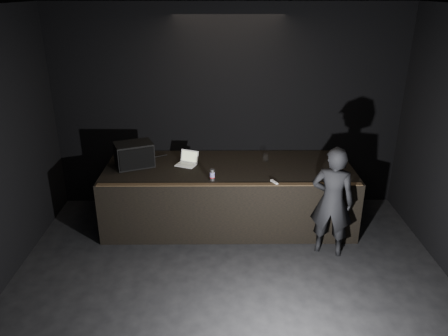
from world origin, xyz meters
The scene contains 10 objects.
room_walls centered at (0.00, 0.00, 2.02)m, with size 6.10×7.10×3.52m.
stage_riser centered at (0.00, 2.73, 0.50)m, with size 4.00×1.50×1.00m, color black.
riser_lip centered at (0.00, 2.02, 1.01)m, with size 3.92×0.10×0.01m, color brown.
stage_monitor centered at (-1.53, 2.77, 1.20)m, with size 0.70×0.62×0.39m.
cable centered at (-1.45, 3.03, 1.01)m, with size 0.02×0.02×0.89m, color black.
laptop centered at (-0.68, 2.84, 1.06)m, with size 0.39×0.38×0.21m.
beer_can centered at (-0.26, 2.18, 1.09)m, with size 0.08×0.08×0.18m.
plastic_cup centered at (0.62, 2.98, 1.06)m, with size 0.09×0.09×0.11m, color white.
wii_remote centered at (0.66, 2.08, 1.01)m, with size 0.04×0.16×0.03m, color silver.
person centered at (1.47, 1.78, 0.84)m, with size 0.61×0.40×1.67m, color black.
Camera 1 is at (-0.13, -3.82, 3.69)m, focal length 35.00 mm.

